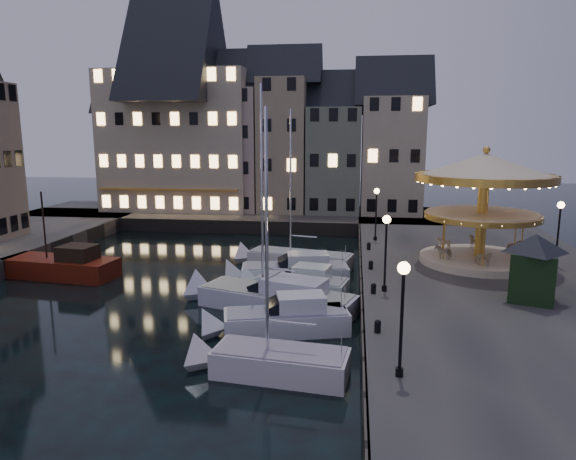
# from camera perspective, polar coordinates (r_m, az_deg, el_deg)

# --- Properties ---
(ground) EXTENTS (160.00, 160.00, 0.00)m
(ground) POSITION_cam_1_polar(r_m,az_deg,el_deg) (28.54, -4.13, -9.29)
(ground) COLOR black
(ground) RESTS_ON ground
(quay_east) EXTENTS (16.00, 56.00, 1.30)m
(quay_east) POSITION_cam_1_polar(r_m,az_deg,el_deg) (34.58, 21.52, -5.30)
(quay_east) COLOR #474442
(quay_east) RESTS_ON ground
(quay_north) EXTENTS (44.00, 12.00, 1.30)m
(quay_north) POSITION_cam_1_polar(r_m,az_deg,el_deg) (56.63, -6.42, 1.45)
(quay_north) COLOR #474442
(quay_north) RESTS_ON ground
(quaywall_e) EXTENTS (0.15, 44.00, 1.30)m
(quaywall_e) POSITION_cam_1_polar(r_m,az_deg,el_deg) (33.52, 8.09, -5.13)
(quaywall_e) COLOR #47423A
(quaywall_e) RESTS_ON ground
(quaywall_n) EXTENTS (48.00, 0.15, 1.30)m
(quaywall_n) POSITION_cam_1_polar(r_m,az_deg,el_deg) (50.42, -5.83, 0.30)
(quaywall_n) COLOR #47423A
(quaywall_n) RESTS_ON ground
(streetlamp_a) EXTENTS (0.44, 0.44, 4.17)m
(streetlamp_a) POSITION_cam_1_polar(r_m,az_deg,el_deg) (18.27, 12.59, -7.89)
(streetlamp_a) COLOR black
(streetlamp_a) RESTS_ON quay_east
(streetlamp_b) EXTENTS (0.44, 0.44, 4.17)m
(streetlamp_b) POSITION_cam_1_polar(r_m,az_deg,el_deg) (27.90, 10.83, -1.33)
(streetlamp_b) COLOR black
(streetlamp_b) RESTS_ON quay_east
(streetlamp_c) EXTENTS (0.44, 0.44, 4.17)m
(streetlamp_c) POSITION_cam_1_polar(r_m,az_deg,el_deg) (41.19, 9.78, 2.59)
(streetlamp_c) COLOR black
(streetlamp_c) RESTS_ON quay_east
(streetlamp_d) EXTENTS (0.44, 0.44, 4.17)m
(streetlamp_d) POSITION_cam_1_polar(r_m,az_deg,el_deg) (37.09, 27.90, 0.58)
(streetlamp_d) COLOR black
(streetlamp_d) RESTS_ON quay_east
(bollard_a) EXTENTS (0.30, 0.30, 0.57)m
(bollard_a) POSITION_cam_1_polar(r_m,az_deg,el_deg) (22.79, 9.93, -10.42)
(bollard_a) COLOR black
(bollard_a) RESTS_ON quay_east
(bollard_b) EXTENTS (0.30, 0.30, 0.57)m
(bollard_b) POSITION_cam_1_polar(r_m,az_deg,el_deg) (27.99, 9.48, -6.36)
(bollard_b) COLOR black
(bollard_b) RESTS_ON quay_east
(bollard_c) EXTENTS (0.30, 0.30, 0.57)m
(bollard_c) POSITION_cam_1_polar(r_m,az_deg,el_deg) (32.80, 9.19, -3.79)
(bollard_c) COLOR black
(bollard_c) RESTS_ON quay_east
(bollard_d) EXTENTS (0.30, 0.30, 0.57)m
(bollard_d) POSITION_cam_1_polar(r_m,az_deg,el_deg) (38.15, 8.96, -1.73)
(bollard_d) COLOR black
(bollard_d) RESTS_ON quay_east
(townhouse_na) EXTENTS (5.50, 8.00, 12.80)m
(townhouse_na) POSITION_cam_1_polar(r_m,az_deg,el_deg) (61.57, -16.68, 8.48)
(townhouse_na) COLOR gray
(townhouse_na) RESTS_ON quay_north
(townhouse_nb) EXTENTS (6.16, 8.00, 13.80)m
(townhouse_nb) POSITION_cam_1_polar(r_m,az_deg,el_deg) (59.56, -11.85, 9.12)
(townhouse_nb) COLOR tan
(townhouse_nb) RESTS_ON quay_north
(townhouse_nc) EXTENTS (6.82, 8.00, 14.80)m
(townhouse_nc) POSITION_cam_1_polar(r_m,az_deg,el_deg) (57.84, -6.11, 9.74)
(townhouse_nc) COLOR #B9A18E
(townhouse_nc) RESTS_ON quay_north
(townhouse_nd) EXTENTS (5.50, 8.00, 15.80)m
(townhouse_nd) POSITION_cam_1_polar(r_m,az_deg,el_deg) (56.77, -0.38, 10.29)
(townhouse_nd) COLOR #9D8C6D
(townhouse_nd) RESTS_ON quay_north
(townhouse_ne) EXTENTS (6.16, 8.00, 12.80)m
(townhouse_ne) POSITION_cam_1_polar(r_m,az_deg,el_deg) (56.33, 5.19, 8.71)
(townhouse_ne) COLOR slate
(townhouse_ne) RESTS_ON quay_north
(townhouse_nf) EXTENTS (6.82, 8.00, 13.80)m
(townhouse_nf) POSITION_cam_1_polar(r_m,az_deg,el_deg) (56.39, 11.43, 9.05)
(townhouse_nf) COLOR tan
(townhouse_nf) RESTS_ON quay_north
(hotel_corner) EXTENTS (17.60, 9.00, 16.80)m
(hotel_corner) POSITION_cam_1_polar(r_m,az_deg,el_deg) (59.52, -11.86, 10.57)
(hotel_corner) COLOR #C1B192
(hotel_corner) RESTS_ON quay_north
(motorboat_a) EXTENTS (6.62, 2.81, 10.89)m
(motorboat_a) POSITION_cam_1_polar(r_m,az_deg,el_deg) (21.67, -2.33, -14.49)
(motorboat_a) COLOR silver
(motorboat_a) RESTS_ON ground
(motorboat_b) EXTENTS (7.21, 3.67, 2.15)m
(motorboat_b) POSITION_cam_1_polar(r_m,az_deg,el_deg) (25.69, -1.13, -10.06)
(motorboat_b) COLOR silver
(motorboat_b) RESTS_ON ground
(motorboat_c) EXTENTS (9.84, 5.45, 13.22)m
(motorboat_c) POSITION_cam_1_polar(r_m,az_deg,el_deg) (29.00, -1.93, -7.51)
(motorboat_c) COLOR silver
(motorboat_c) RESTS_ON ground
(motorboat_d) EXTENTS (6.63, 3.33, 2.15)m
(motorboat_d) POSITION_cam_1_polar(r_m,az_deg,el_deg) (31.40, 0.76, -6.15)
(motorboat_d) COLOR silver
(motorboat_d) RESTS_ON ground
(motorboat_e) EXTENTS (8.13, 3.55, 2.15)m
(motorboat_e) POSITION_cam_1_polar(r_m,az_deg,el_deg) (34.15, 0.09, -4.74)
(motorboat_e) COLOR silver
(motorboat_e) RESTS_ON ground
(motorboat_f) EXTENTS (8.69, 4.00, 11.52)m
(motorboat_f) POSITION_cam_1_polar(r_m,az_deg,el_deg) (38.00, 0.53, -3.30)
(motorboat_f) COLOR silver
(motorboat_f) RESTS_ON ground
(red_fishing_boat) EXTENTS (8.16, 3.66, 6.07)m
(red_fishing_boat) POSITION_cam_1_polar(r_m,az_deg,el_deg) (38.53, -23.79, -3.77)
(red_fishing_boat) COLOR #5C180B
(red_fishing_boat) RESTS_ON ground
(carousel) EXTENTS (8.71, 8.71, 7.63)m
(carousel) POSITION_cam_1_polar(r_m,az_deg,el_deg) (35.33, 20.96, 4.46)
(carousel) COLOR beige
(carousel) RESTS_ON quay_east
(ticket_kiosk) EXTENTS (3.37, 3.37, 3.95)m
(ticket_kiosk) POSITION_cam_1_polar(r_m,az_deg,el_deg) (28.77, 25.69, -2.61)
(ticket_kiosk) COLOR black
(ticket_kiosk) RESTS_ON quay_east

